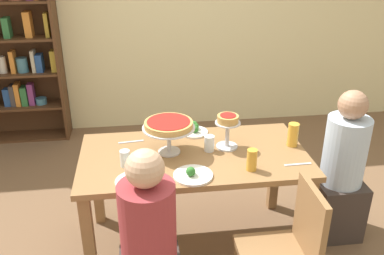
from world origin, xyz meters
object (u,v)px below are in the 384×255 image
object	(u,v)px
diner_head_east	(341,176)
salad_plate_spare	(193,174)
salad_plate_far_diner	(193,129)
beer_glass_amber_short	(293,135)
cutlery_knife_near	(298,164)
dining_table	(194,167)
cutlery_fork_near	(131,142)
water_glass_clear_spare	(153,128)
beer_glass_amber_tall	(252,160)
water_glass_clear_far	(209,143)
chair_near_right	(288,248)
water_glass_clear_near	(125,158)
bookshelf	(2,35)
salad_plate_near_diner	(136,180)
deep_dish_pizza_stand	(169,127)
personal_pizza_stand	(228,125)

from	to	relation	value
diner_head_east	salad_plate_spare	bearing A→B (deg)	13.04
salad_plate_far_diner	beer_glass_amber_short	world-z (taller)	beer_glass_amber_short
salad_plate_far_diner	cutlery_knife_near	distance (m)	0.83
dining_table	cutlery_fork_near	world-z (taller)	cutlery_fork_near
water_glass_clear_spare	cutlery_fork_near	world-z (taller)	water_glass_clear_spare
salad_plate_far_diner	beer_glass_amber_tall	xyz separation A→B (m)	(0.29, -0.58, 0.05)
salad_plate_spare	water_glass_clear_far	world-z (taller)	water_glass_clear_far
dining_table	chair_near_right	world-z (taller)	chair_near_right
water_glass_clear_near	water_glass_clear_spare	xyz separation A→B (m)	(0.20, 0.42, 0.00)
bookshelf	beer_glass_amber_tall	xyz separation A→B (m)	(2.02, -2.26, -0.33)
salad_plate_near_diner	water_glass_clear_spare	bearing A→B (deg)	77.72
chair_near_right	water_glass_clear_far	xyz separation A→B (m)	(-0.33, 0.74, 0.31)
beer_glass_amber_tall	bookshelf	bearing A→B (deg)	131.80
beer_glass_amber_tall	cutlery_fork_near	size ratio (longest dim) A/B	0.78
chair_near_right	water_glass_clear_near	xyz separation A→B (m)	(-0.89, 0.60, 0.31)
deep_dish_pizza_stand	beer_glass_amber_short	bearing A→B (deg)	-0.71
deep_dish_pizza_stand	salad_plate_near_diner	xyz separation A→B (m)	(-0.23, -0.35, -0.18)
beer_glass_amber_tall	cutlery_knife_near	xyz separation A→B (m)	(0.31, 0.02, -0.07)
deep_dish_pizza_stand	cutlery_knife_near	world-z (taller)	deep_dish_pizza_stand
salad_plate_spare	water_glass_clear_far	size ratio (longest dim) A/B	2.23
diner_head_east	beer_glass_amber_short	bearing A→B (deg)	-9.09
bookshelf	water_glass_clear_near	world-z (taller)	bookshelf
personal_pizza_stand	water_glass_clear_far	size ratio (longest dim) A/B	2.21
chair_near_right	water_glass_clear_far	world-z (taller)	chair_near_right
chair_near_right	personal_pizza_stand	bearing A→B (deg)	14.37
salad_plate_spare	personal_pizza_stand	bearing A→B (deg)	50.74
bookshelf	salad_plate_near_diner	world-z (taller)	bookshelf
salad_plate_near_diner	beer_glass_amber_short	distance (m)	1.14
water_glass_clear_far	water_glass_clear_spare	distance (m)	0.47
deep_dish_pizza_stand	cutlery_fork_near	size ratio (longest dim) A/B	1.95
water_glass_clear_far	cutlery_fork_near	bearing A→B (deg)	159.47
dining_table	bookshelf	bearing A→B (deg)	130.10
personal_pizza_stand	salad_plate_spare	bearing A→B (deg)	-129.26
bookshelf	water_glass_clear_near	size ratio (longest dim) A/B	20.31
salad_plate_spare	cutlery_fork_near	world-z (taller)	salad_plate_spare
cutlery_knife_near	water_glass_clear_near	bearing A→B (deg)	172.11
salad_plate_spare	beer_glass_amber_tall	size ratio (longest dim) A/B	1.73
water_glass_clear_spare	bookshelf	bearing A→B (deg)	130.38
bookshelf	water_glass_clear_spare	distance (m)	2.24
diner_head_east	cutlery_knife_near	bearing A→B (deg)	25.66
bookshelf	diner_head_east	world-z (taller)	bookshelf
diner_head_east	beer_glass_amber_tall	world-z (taller)	diner_head_east
diner_head_east	water_glass_clear_near	bearing A→B (deg)	2.79
deep_dish_pizza_stand	beer_glass_amber_tall	size ratio (longest dim) A/B	2.49
bookshelf	beer_glass_amber_short	world-z (taller)	bookshelf
deep_dish_pizza_stand	cutlery_knife_near	xyz separation A→B (m)	(0.81, -0.28, -0.19)
beer_glass_amber_tall	salad_plate_near_diner	bearing A→B (deg)	-176.00
cutlery_knife_near	dining_table	bearing A→B (deg)	159.14
salad_plate_spare	water_glass_clear_spare	distance (m)	0.64
diner_head_east	water_glass_clear_far	xyz separation A→B (m)	(-0.96, 0.06, 0.30)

